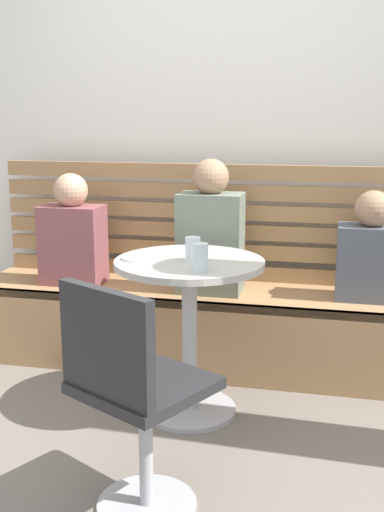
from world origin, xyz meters
The scene contains 12 objects.
ground centered at (0.00, 0.00, 0.00)m, with size 8.00×8.00×0.00m, color #70665B.
back_wall centered at (0.00, 1.64, 1.45)m, with size 5.20×0.10×2.90m, color silver.
booth_bench centered at (0.00, 1.20, 0.22)m, with size 2.70×0.52×0.44m.
booth_backrest centered at (0.00, 1.44, 0.78)m, with size 2.65×0.04×0.67m.
cafe_table centered at (-0.01, 0.62, 0.52)m, with size 0.68×0.68×0.74m.
white_chair centered at (-0.02, -0.18, 0.46)m, with size 0.54×0.54×0.85m.
person_adult centered at (-0.02, 1.16, 0.76)m, with size 0.34×0.22×0.72m.
person_child_left centered at (-0.81, 1.17, 0.71)m, with size 0.34×0.22×0.62m.
person_child_middle centered at (0.81, 1.21, 0.69)m, with size 0.34×0.22×0.57m.
cup_glass_tall centered at (0.08, 0.42, 0.80)m, with size 0.07×0.07×0.12m, color silver.
cup_water_clear centered at (0.01, 0.60, 0.80)m, with size 0.07×0.07×0.11m, color white.
plate_small centered at (-0.23, 0.59, 0.75)m, with size 0.17×0.17×0.01m, color white.
Camera 1 is at (0.61, -2.02, 1.38)m, focal length 43.55 mm.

